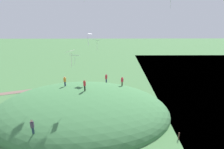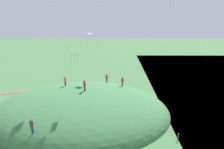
{
  "view_description": "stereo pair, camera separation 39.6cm",
  "coord_description": "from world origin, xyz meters",
  "views": [
    {
      "loc": [
        3.22,
        26.0,
        15.69
      ],
      "look_at": [
        3.02,
        -1.5,
        6.14
      ],
      "focal_mm": 30.52,
      "sensor_mm": 36.0,
      "label": 1
    },
    {
      "loc": [
        2.83,
        26.0,
        15.69
      ],
      "look_at": [
        3.02,
        -1.5,
        6.14
      ],
      "focal_mm": 30.52,
      "sensor_mm": 36.0,
      "label": 2
    }
  ],
  "objects": [
    {
      "name": "person_watching_kites",
      "position": [
        7.14,
        -0.41,
        5.03
      ],
      "size": [
        0.48,
        0.48,
        1.78
      ],
      "rotation": [
        0.0,
        0.0,
        2.79
      ],
      "color": "black",
      "rests_on": "grass_hill"
    },
    {
      "name": "person_on_hilltop",
      "position": [
        10.66,
        -2.8,
        4.76
      ],
      "size": [
        0.55,
        0.55,
        1.69
      ],
      "rotation": [
        0.0,
        0.0,
        4.24
      ],
      "color": "#272B4C",
      "rests_on": "grass_hill"
    },
    {
      "name": "person_near_shore",
      "position": [
        1.27,
        -4.29,
        4.12
      ],
      "size": [
        0.59,
        0.59,
        1.69
      ],
      "rotation": [
        0.0,
        0.0,
        4.06
      ],
      "color": "#403A2B",
      "rests_on": "grass_hill"
    },
    {
      "name": "dirt_path",
      "position": [
        23.51,
        -8.04,
        0.02
      ],
      "size": [
        13.32,
        5.61,
        0.04
      ],
      "primitive_type": "cube",
      "rotation": [
        0.0,
        0.0,
        0.32
      ],
      "color": "brown",
      "rests_on": "ground_plane"
    },
    {
      "name": "mooring_post",
      "position": [
        -5.36,
        5.96,
        0.49
      ],
      "size": [
        0.14,
        0.14,
        0.98
      ],
      "primitive_type": "cylinder",
      "color": "brown",
      "rests_on": "ground_plane"
    },
    {
      "name": "kite_8",
      "position": [
        7.62,
        3.41,
        10.29
      ],
      "size": [
        1.17,
        0.89,
        1.39
      ],
      "color": "white"
    },
    {
      "name": "person_walking_path",
      "position": [
        12.16,
        7.43,
        3.17
      ],
      "size": [
        0.59,
        0.59,
        1.83
      ],
      "rotation": [
        0.0,
        0.0,
        3.9
      ],
      "color": "#23364A",
      "rests_on": "grass_hill"
    },
    {
      "name": "person_with_child",
      "position": [
        4.08,
        -8.14,
        3.27
      ],
      "size": [
        0.43,
        0.43,
        1.83
      ],
      "rotation": [
        0.0,
        0.0,
        3.14
      ],
      "color": "navy",
      "rests_on": "grass_hill"
    },
    {
      "name": "ground_plane",
      "position": [
        0.0,
        0.0,
        0.0
      ],
      "size": [
        160.0,
        160.0,
        0.0
      ],
      "primitive_type": "plane",
      "color": "#416F3E"
    },
    {
      "name": "grass_hill",
      "position": [
        7.86,
        -0.37,
        0.0
      ],
      "size": [
        27.75,
        19.56,
        7.82
      ],
      "primitive_type": "ellipsoid",
      "color": "#3E7342",
      "rests_on": "ground_plane"
    },
    {
      "name": "kite_5",
      "position": [
        6.05,
        0.08,
        12.38
      ],
      "size": [
        0.66,
        0.83,
        1.58
      ],
      "color": "white"
    },
    {
      "name": "kite_7",
      "position": [
        7.63,
        5.53,
        11.19
      ],
      "size": [
        0.96,
        1.1,
        1.92
      ],
      "color": "white"
    },
    {
      "name": "kite_6",
      "position": [
        5.75,
        -6.33,
        10.55
      ],
      "size": [
        1.36,
        1.28,
        1.99
      ],
      "color": "white"
    }
  ]
}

